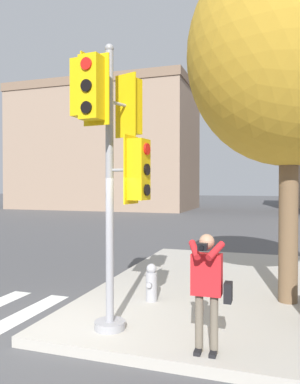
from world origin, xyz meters
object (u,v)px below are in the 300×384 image
at_px(person_photographer, 208,282).
at_px(fire_hydrant, 151,283).
at_px(traffic_signal_pole, 111,139).
at_px(street_tree, 290,54).

distance_m(person_photographer, fire_hydrant, 2.40).
xyz_separation_m(traffic_signal_pole, person_photographer, (1.56, -0.34, -2.01)).
bearing_deg(fire_hydrant, person_photographer, -53.25).
xyz_separation_m(person_photographer, street_tree, (1.10, 2.64, 3.77)).
distance_m(traffic_signal_pole, fire_hydrant, 3.01).
bearing_deg(street_tree, fire_hydrant, -162.62).
bearing_deg(traffic_signal_pole, fire_hydrant, 83.86).
xyz_separation_m(traffic_signal_pole, fire_hydrant, (0.16, 1.53, -2.59)).
bearing_deg(person_photographer, street_tree, 67.42).
bearing_deg(fire_hydrant, traffic_signal_pole, -96.14).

